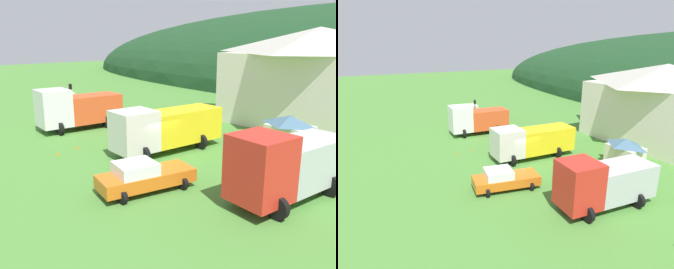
% 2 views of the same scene
% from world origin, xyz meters
% --- Properties ---
extents(ground_plane, '(200.00, 200.00, 0.00)m').
position_xyz_m(ground_plane, '(0.00, 0.00, 0.00)').
color(ground_plane, '#477F33').
extents(depot_building, '(15.83, 10.99, 8.80)m').
position_xyz_m(depot_building, '(2.87, 16.66, 4.54)').
color(depot_building, silver).
rests_on(depot_building, ground).
extents(play_shed_cream, '(3.17, 2.25, 2.66)m').
position_xyz_m(play_shed_cream, '(5.79, 7.34, 1.37)').
color(play_shed_cream, beige).
rests_on(play_shed_cream, ground).
extents(light_truck_cream, '(3.10, 5.46, 2.55)m').
position_xyz_m(light_truck_cream, '(-15.72, 2.89, 1.18)').
color(light_truck_cream, beige).
rests_on(light_truck_cream, ground).
extents(heavy_rig_white, '(3.80, 7.42, 3.67)m').
position_xyz_m(heavy_rig_white, '(-10.47, -0.16, 1.90)').
color(heavy_rig_white, white).
rests_on(heavy_rig_white, ground).
extents(flatbed_truck_yellow, '(3.63, 8.47, 3.25)m').
position_xyz_m(flatbed_truck_yellow, '(-0.25, 1.12, 1.78)').
color(flatbed_truck_yellow, silver).
rests_on(flatbed_truck_yellow, ground).
extents(crane_truck_red, '(3.66, 7.26, 3.64)m').
position_xyz_m(crane_truck_red, '(9.68, 0.10, 1.88)').
color(crane_truck_red, red).
rests_on(crane_truck_red, ground).
extents(service_pickup_orange, '(3.06, 5.38, 1.66)m').
position_xyz_m(service_pickup_orange, '(4.13, -4.33, 0.83)').
color(service_pickup_orange, orange).
rests_on(service_pickup_orange, ground).
extents(traffic_light_west, '(0.20, 0.32, 3.57)m').
position_xyz_m(traffic_light_west, '(-14.07, 1.28, 2.23)').
color(traffic_light_west, '#4C4C51').
rests_on(traffic_light_west, ground).
extents(traffic_cone_near_pickup, '(0.36, 0.36, 0.59)m').
position_xyz_m(traffic_cone_near_pickup, '(-5.07, -3.20, 0.00)').
color(traffic_cone_near_pickup, orange).
rests_on(traffic_cone_near_pickup, ground).
extents(traffic_cone_mid_row, '(0.36, 0.36, 0.57)m').
position_xyz_m(traffic_cone_mid_row, '(-4.52, -4.96, 0.00)').
color(traffic_cone_mid_row, orange).
rests_on(traffic_cone_mid_row, ground).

